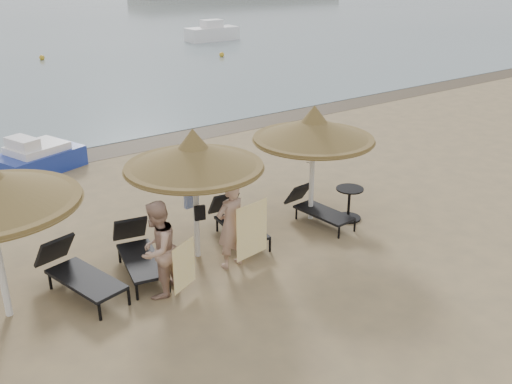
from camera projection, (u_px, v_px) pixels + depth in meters
ground at (237, 284)px, 11.23m from camera, size 160.00×160.00×0.00m
wet_sand_strip at (73, 157)px, 18.27m from camera, size 200.00×1.60×0.01m
palapa_center at (194, 156)px, 11.42m from camera, size 2.86×2.86×2.84m
palapa_right at (314, 130)px, 13.16m from camera, size 2.86×2.86×2.84m
lounger_far_left at (76, 271)px, 10.85m from camera, size 1.19×2.23×0.95m
lounger_near_left at (138, 251)px, 11.60m from camera, size 1.09×2.16×0.93m
lounger_near_right at (236, 220)px, 13.02m from camera, size 0.88×2.00×0.87m
lounger_far_right at (316, 207)px, 13.75m from camera, size 0.77×1.88×0.82m
side_table at (349, 204)px, 13.87m from camera, size 0.67×0.67×0.81m
person_left at (157, 242)px, 10.49m from camera, size 1.21×1.11×2.20m
person_right at (231, 218)px, 11.48m from camera, size 1.05×0.73×2.17m
towel_left at (184, 266)px, 10.59m from camera, size 0.62×0.31×0.94m
towel_right at (252, 230)px, 11.59m from camera, size 0.84×0.14×1.19m
bag_patterned at (191, 198)px, 11.93m from camera, size 0.31×0.12×0.39m
bag_dark at (200, 213)px, 11.75m from camera, size 0.23×0.13×0.32m
pedal_boat at (38, 158)px, 16.96m from camera, size 2.77×2.15×1.13m
buoy_mid at (42, 58)px, 35.26m from camera, size 0.33×0.33×0.33m
buoy_right at (222, 55)px, 36.34m from camera, size 0.32×0.32×0.32m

